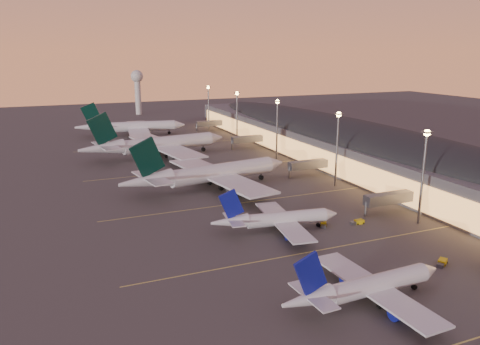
{
  "coord_description": "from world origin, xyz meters",
  "views": [
    {
      "loc": [
        -55.5,
        -92.06,
        45.47
      ],
      "look_at": [
        2.0,
        45.0,
        7.0
      ],
      "focal_mm": 35.0,
      "sensor_mm": 36.0,
      "label": 1
    }
  ],
  "objects_px": {
    "airliner_wide_mid": "(156,145)",
    "baggage_tug_b": "(442,263)",
    "baggage_tug_c": "(358,222)",
    "airliner_wide_near": "(209,174)",
    "airliner_narrow_north": "(276,219)",
    "airliner_wide_far": "(132,127)",
    "radar_tower": "(137,85)",
    "airliner_narrow_south": "(366,287)",
    "baggage_tug_d": "(323,224)"
  },
  "relations": [
    {
      "from": "airliner_wide_mid",
      "to": "baggage_tug_b",
      "type": "relative_size",
      "value": 16.67
    },
    {
      "from": "baggage_tug_c",
      "to": "airliner_wide_near",
      "type": "bearing_deg",
      "value": 119.67
    },
    {
      "from": "airliner_narrow_north",
      "to": "airliner_wide_near",
      "type": "xyz_separation_m",
      "value": [
        -3.24,
        43.87,
        1.97
      ]
    },
    {
      "from": "airliner_wide_far",
      "to": "airliner_wide_near",
      "type": "bearing_deg",
      "value": -79.25
    },
    {
      "from": "airliner_wide_far",
      "to": "baggage_tug_c",
      "type": "bearing_deg",
      "value": -71.05
    },
    {
      "from": "baggage_tug_b",
      "to": "airliner_narrow_north",
      "type": "bearing_deg",
      "value": 95.49
    },
    {
      "from": "airliner_wide_mid",
      "to": "baggage_tug_c",
      "type": "bearing_deg",
      "value": -82.51
    },
    {
      "from": "airliner_narrow_north",
      "to": "radar_tower",
      "type": "distance_m",
      "value": 250.99
    },
    {
      "from": "airliner_wide_far",
      "to": "baggage_tug_c",
      "type": "relative_size",
      "value": 15.65
    },
    {
      "from": "airliner_wide_far",
      "to": "baggage_tug_b",
      "type": "bearing_deg",
      "value": -72.16
    },
    {
      "from": "airliner_narrow_south",
      "to": "airliner_narrow_north",
      "type": "bearing_deg",
      "value": 85.81
    },
    {
      "from": "airliner_narrow_south",
      "to": "airliner_wide_mid",
      "type": "relative_size",
      "value": 0.53
    },
    {
      "from": "airliner_wide_near",
      "to": "radar_tower",
      "type": "xyz_separation_m",
      "value": [
        15.72,
        206.12,
        16.72
      ]
    },
    {
      "from": "airliner_narrow_north",
      "to": "baggage_tug_b",
      "type": "bearing_deg",
      "value": -44.63
    },
    {
      "from": "airliner_narrow_north",
      "to": "baggage_tug_b",
      "type": "height_order",
      "value": "airliner_narrow_north"
    },
    {
      "from": "airliner_wide_near",
      "to": "airliner_wide_mid",
      "type": "xyz_separation_m",
      "value": [
        -5.22,
        56.24,
        0.4
      ]
    },
    {
      "from": "airliner_wide_far",
      "to": "baggage_tug_b",
      "type": "height_order",
      "value": "airliner_wide_far"
    },
    {
      "from": "airliner_wide_near",
      "to": "baggage_tug_b",
      "type": "height_order",
      "value": "airliner_wide_near"
    },
    {
      "from": "airliner_narrow_north",
      "to": "airliner_wide_far",
      "type": "height_order",
      "value": "airliner_wide_far"
    },
    {
      "from": "radar_tower",
      "to": "baggage_tug_d",
      "type": "bearing_deg",
      "value": -89.8
    },
    {
      "from": "airliner_narrow_south",
      "to": "radar_tower",
      "type": "xyz_separation_m",
      "value": [
        13.76,
        288.83,
        18.6
      ]
    },
    {
      "from": "airliner_narrow_south",
      "to": "airliner_wide_near",
      "type": "distance_m",
      "value": 82.76
    },
    {
      "from": "airliner_wide_near",
      "to": "baggage_tug_c",
      "type": "distance_m",
      "value": 54.75
    },
    {
      "from": "airliner_wide_far",
      "to": "baggage_tug_c",
      "type": "height_order",
      "value": "airliner_wide_far"
    },
    {
      "from": "airliner_wide_near",
      "to": "radar_tower",
      "type": "bearing_deg",
      "value": 76.04
    },
    {
      "from": "airliner_wide_mid",
      "to": "airliner_wide_near",
      "type": "bearing_deg",
      "value": -93.95
    },
    {
      "from": "radar_tower",
      "to": "baggage_tug_d",
      "type": "xyz_separation_m",
      "value": [
        0.9,
        -251.84,
        -21.36
      ]
    },
    {
      "from": "airliner_wide_near",
      "to": "airliner_wide_far",
      "type": "distance_m",
      "value": 115.44
    },
    {
      "from": "airliner_wide_near",
      "to": "baggage_tug_c",
      "type": "xyz_separation_m",
      "value": [
        26.1,
        -47.91,
        -4.64
      ]
    },
    {
      "from": "radar_tower",
      "to": "baggage_tug_c",
      "type": "bearing_deg",
      "value": -87.66
    },
    {
      "from": "airliner_wide_near",
      "to": "baggage_tug_c",
      "type": "height_order",
      "value": "airliner_wide_near"
    },
    {
      "from": "airliner_narrow_south",
      "to": "baggage_tug_c",
      "type": "relative_size",
      "value": 9.27
    },
    {
      "from": "airliner_wide_far",
      "to": "baggage_tug_d",
      "type": "height_order",
      "value": "airliner_wide_far"
    },
    {
      "from": "baggage_tug_c",
      "to": "airliner_wide_mid",
      "type": "bearing_deg",
      "value": 107.82
    },
    {
      "from": "airliner_narrow_north",
      "to": "airliner_wide_near",
      "type": "bearing_deg",
      "value": 102.31
    },
    {
      "from": "radar_tower",
      "to": "baggage_tug_b",
      "type": "height_order",
      "value": "radar_tower"
    },
    {
      "from": "airliner_narrow_north",
      "to": "airliner_wide_far",
      "type": "distance_m",
      "value": 159.42
    },
    {
      "from": "airliner_wide_near",
      "to": "baggage_tug_b",
      "type": "distance_m",
      "value": 81.07
    },
    {
      "from": "airliner_narrow_south",
      "to": "baggage_tug_d",
      "type": "xyz_separation_m",
      "value": [
        14.65,
        36.99,
        -2.76
      ]
    },
    {
      "from": "airliner_narrow_north",
      "to": "airliner_wide_mid",
      "type": "relative_size",
      "value": 0.51
    },
    {
      "from": "baggage_tug_d",
      "to": "baggage_tug_c",
      "type": "bearing_deg",
      "value": -70.2
    },
    {
      "from": "radar_tower",
      "to": "airliner_wide_mid",
      "type": "bearing_deg",
      "value": -97.95
    },
    {
      "from": "airliner_narrow_south",
      "to": "airliner_wide_far",
      "type": "relative_size",
      "value": 0.59
    },
    {
      "from": "airliner_narrow_south",
      "to": "airliner_wide_near",
      "type": "bearing_deg",
      "value": 89.06
    },
    {
      "from": "airliner_wide_near",
      "to": "baggage_tug_b",
      "type": "relative_size",
      "value": 15.45
    },
    {
      "from": "airliner_wide_near",
      "to": "baggage_tug_d",
      "type": "relative_size",
      "value": 15.83
    },
    {
      "from": "airliner_wide_mid",
      "to": "baggage_tug_d",
      "type": "xyz_separation_m",
      "value": [
        21.83,
        -101.96,
        -5.05
      ]
    },
    {
      "from": "radar_tower",
      "to": "baggage_tug_d",
      "type": "relative_size",
      "value": 8.24
    },
    {
      "from": "airliner_wide_mid",
      "to": "baggage_tug_b",
      "type": "distance_m",
      "value": 136.41
    },
    {
      "from": "baggage_tug_d",
      "to": "airliner_wide_near",
      "type": "bearing_deg",
      "value": 52.75
    }
  ]
}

